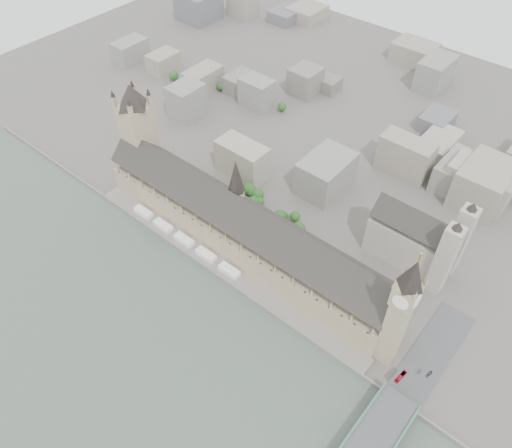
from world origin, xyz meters
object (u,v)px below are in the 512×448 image
Objects in this scene: red_bus_north at (401,377)px; victoria_tower at (138,132)px; westminster_abbey at (416,239)px; car_approach at (429,374)px; palace_of_westminster at (242,229)px; elizabeth_tower at (402,307)px.

victoria_tower is at bearing -179.10° from red_bus_north.
westminster_abbey is (232.92, 69.00, -30.12)m from victoria_tower.
westminster_abbey reaches higher than car_approach.
westminster_abbey is (110.92, 75.30, 2.38)m from palace_of_westminster.
elizabeth_tower is 20.11× the size of car_approach.
palace_of_westminster is at bearing 178.19° from red_bus_north.
car_approach is at bearing -3.91° from palace_of_westminster.
elizabeth_tower is at bearing -4.85° from palace_of_westminster.
elizabeth_tower reaches higher than westminster_abbey.
red_bus_north is (17.24, -13.31, -46.37)m from elizabeth_tower.
elizabeth_tower is at bearing -170.12° from car_approach.
elizabeth_tower is 10.19× the size of red_bus_north.
elizabeth_tower is at bearing -72.71° from westminster_abbey.
palace_of_westminster is 2.47× the size of elizabeth_tower.
victoria_tower is at bearing 177.04° from palace_of_westminster.
victoria_tower is 18.70× the size of car_approach.
red_bus_north is at bearing -37.68° from elizabeth_tower.
victoria_tower is 1.47× the size of westminster_abbey.
car_approach is (168.19, -11.49, -11.68)m from palace_of_westminster.
victoria_tower is (-122.00, 6.30, 32.50)m from palace_of_westminster.
victoria_tower reaches higher than palace_of_westminster.
palace_of_westminster is at bearing -174.42° from car_approach.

